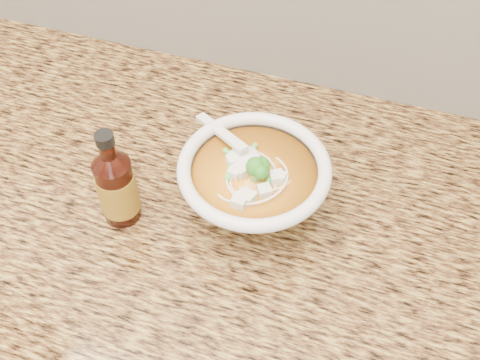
% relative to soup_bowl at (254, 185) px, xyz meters
% --- Properties ---
extents(cabinet, '(4.00, 0.65, 0.86)m').
position_rel_soup_bowl_xyz_m(cabinet, '(-0.23, -0.02, -0.52)').
color(cabinet, '#382210').
rests_on(cabinet, ground).
extents(counter_slab, '(4.00, 0.68, 0.04)m').
position_rel_soup_bowl_xyz_m(counter_slab, '(-0.23, -0.02, -0.07)').
color(counter_slab, '#A3853B').
rests_on(counter_slab, cabinet).
extents(soup_bowl, '(0.21, 0.21, 0.12)m').
position_rel_soup_bowl_xyz_m(soup_bowl, '(0.00, 0.00, 0.00)').
color(soup_bowl, white).
rests_on(soup_bowl, counter_slab).
extents(hot_sauce_bottle, '(0.06, 0.06, 0.16)m').
position_rel_soup_bowl_xyz_m(hot_sauce_bottle, '(-0.17, -0.07, 0.01)').
color(hot_sauce_bottle, '#3F1108').
rests_on(hot_sauce_bottle, counter_slab).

